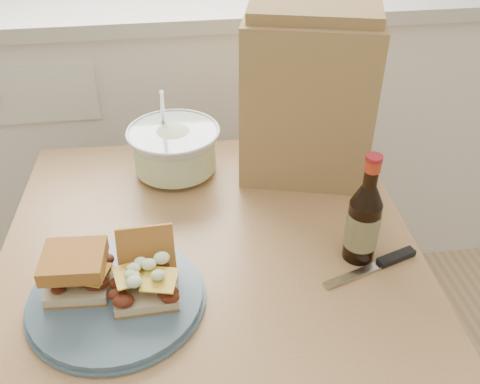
{
  "coord_description": "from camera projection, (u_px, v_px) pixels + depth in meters",
  "views": [
    {
      "loc": [
        -0.03,
        -0.01,
        1.39
      ],
      "look_at": [
        0.1,
        0.85,
        0.76
      ],
      "focal_mm": 40.0,
      "sensor_mm": 36.0,
      "label": 1
    }
  ],
  "objects": [
    {
      "name": "cabinet_run",
      "position": [
        179.0,
        123.0,
        1.91
      ],
      "size": [
        2.5,
        0.64,
        0.94
      ],
      "color": "silver",
      "rests_on": "ground"
    },
    {
      "name": "paper_bag",
      "position": [
        307.0,
        100.0,
        1.17
      ],
      "size": [
        0.32,
        0.25,
        0.37
      ],
      "primitive_type": "cube",
      "rotation": [
        0.0,
        0.0,
        -0.27
      ],
      "color": "#A68450",
      "rests_on": "dining_table"
    },
    {
      "name": "coleslaw_bowl",
      "position": [
        175.0,
        151.0,
        1.25
      ],
      "size": [
        0.22,
        0.22,
        0.21
      ],
      "color": "silver",
      "rests_on": "dining_table"
    },
    {
      "name": "dining_table",
      "position": [
        212.0,
        281.0,
        1.12
      ],
      "size": [
        0.85,
        0.85,
        0.68
      ],
      "rotation": [
        0.0,
        0.0,
        -0.04
      ],
      "color": "tan",
      "rests_on": "ground"
    },
    {
      "name": "plate",
      "position": [
        117.0,
        298.0,
        0.93
      ],
      "size": [
        0.3,
        0.3,
        0.02
      ],
      "primitive_type": "cylinder",
      "color": "#466172",
      "rests_on": "dining_table"
    },
    {
      "name": "sandwich_left",
      "position": [
        76.0,
        271.0,
        0.92
      ],
      "size": [
        0.11,
        0.1,
        0.08
      ],
      "rotation": [
        0.0,
        0.0,
        -0.06
      ],
      "color": "#CDB791",
      "rests_on": "plate"
    },
    {
      "name": "beer_bottle",
      "position": [
        363.0,
        221.0,
        0.99
      ],
      "size": [
        0.06,
        0.06,
        0.23
      ],
      "rotation": [
        0.0,
        0.0,
        -0.32
      ],
      "color": "black",
      "rests_on": "dining_table"
    },
    {
      "name": "knife",
      "position": [
        385.0,
        262.0,
        1.01
      ],
      "size": [
        0.2,
        0.08,
        0.01
      ],
      "rotation": [
        0.0,
        0.0,
        0.32
      ],
      "color": "silver",
      "rests_on": "dining_table"
    },
    {
      "name": "sandwich_right",
      "position": [
        145.0,
        273.0,
        0.93
      ],
      "size": [
        0.11,
        0.15,
        0.09
      ],
      "rotation": [
        0.0,
        0.0,
        0.04
      ],
      "color": "#CDB791",
      "rests_on": "plate"
    }
  ]
}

